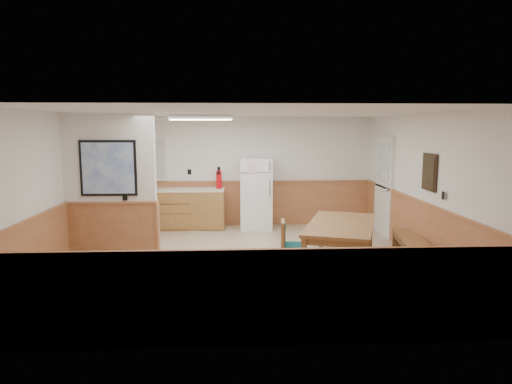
{
  "coord_description": "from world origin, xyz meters",
  "views": [
    {
      "loc": [
        -0.2,
        -7.48,
        2.27
      ],
      "look_at": [
        0.2,
        0.4,
        1.14
      ],
      "focal_mm": 32.0,
      "sensor_mm": 36.0,
      "label": 1
    }
  ],
  "objects": [
    {
      "name": "wainscot_left",
      "position": [
        -2.98,
        0.0,
        0.5
      ],
      "size": [
        0.04,
        6.0,
        1.0
      ],
      "primitive_type": "cube",
      "color": "#BA754A",
      "rests_on": "ground"
    },
    {
      "name": "wall_painting",
      "position": [
        2.97,
        -0.3,
        1.55
      ],
      "size": [
        0.04,
        0.5,
        0.6
      ],
      "color": "black",
      "rests_on": "right_wall"
    },
    {
      "name": "partition_wall",
      "position": [
        -2.25,
        0.19,
        1.23
      ],
      "size": [
        1.5,
        0.2,
        2.5
      ],
      "color": "white",
      "rests_on": "ground"
    },
    {
      "name": "fluorescent_fixture",
      "position": [
        -0.8,
        1.3,
        2.45
      ],
      "size": [
        1.2,
        0.3,
        0.09
      ],
      "color": "white",
      "rests_on": "ceiling"
    },
    {
      "name": "ceiling",
      "position": [
        0.0,
        0.0,
        2.5
      ],
      "size": [
        6.0,
        6.0,
        0.02
      ],
      "primitive_type": "cube",
      "color": "white",
      "rests_on": "back_wall"
    },
    {
      "name": "ground",
      "position": [
        0.0,
        0.0,
        0.0
      ],
      "size": [
        6.0,
        6.0,
        0.0
      ],
      "primitive_type": "plane",
      "color": "tan",
      "rests_on": "ground"
    },
    {
      "name": "dining_bench",
      "position": [
        2.73,
        -0.38,
        0.35
      ],
      "size": [
        0.67,
        1.8,
        0.45
      ],
      "rotation": [
        0.0,
        0.0,
        -0.17
      ],
      "color": "#A1663B",
      "rests_on": "ground"
    },
    {
      "name": "exterior_door",
      "position": [
        2.96,
        1.9,
        1.05
      ],
      "size": [
        0.07,
        1.02,
        2.15
      ],
      "color": "white",
      "rests_on": "ground"
    },
    {
      "name": "wainscot_right",
      "position": [
        2.98,
        0.0,
        0.5
      ],
      "size": [
        0.04,
        6.0,
        1.0
      ],
      "primitive_type": "cube",
      "color": "#BA754A",
      "rests_on": "ground"
    },
    {
      "name": "soap_bottle",
      "position": [
        -2.06,
        2.67,
        1.02
      ],
      "size": [
        0.1,
        0.1,
        0.25
      ],
      "primitive_type": "cylinder",
      "rotation": [
        0.0,
        0.0,
        -0.27
      ],
      "color": "#198E2A",
      "rests_on": "kitchen_counter"
    },
    {
      "name": "dining_chair",
      "position": [
        0.65,
        -0.68,
        0.5
      ],
      "size": [
        0.59,
        0.44,
        0.85
      ],
      "rotation": [
        0.0,
        0.0,
        -0.1
      ],
      "color": "#A1663B",
      "rests_on": "ground"
    },
    {
      "name": "kitchen_counter",
      "position": [
        -1.21,
        2.68,
        0.46
      ],
      "size": [
        2.2,
        0.61,
        1.0
      ],
      "color": "#A6703B",
      "rests_on": "ground"
    },
    {
      "name": "kitchen_window",
      "position": [
        -2.1,
        2.98,
        1.55
      ],
      "size": [
        0.8,
        0.04,
        1.0
      ],
      "color": "white",
      "rests_on": "back_wall"
    },
    {
      "name": "refrigerator",
      "position": [
        0.31,
        2.63,
        0.79
      ],
      "size": [
        0.72,
        0.73,
        1.59
      ],
      "rotation": [
        0.0,
        0.0,
        -0.02
      ],
      "color": "white",
      "rests_on": "ground"
    },
    {
      "name": "left_wall",
      "position": [
        -3.0,
        0.0,
        1.25
      ],
      "size": [
        0.02,
        6.0,
        2.5
      ],
      "primitive_type": "cube",
      "color": "white",
      "rests_on": "ground"
    },
    {
      "name": "dining_table",
      "position": [
        1.52,
        -0.43,
        0.66
      ],
      "size": [
        1.57,
        2.19,
        0.75
      ],
      "rotation": [
        0.0,
        0.0,
        -0.33
      ],
      "color": "#A1663B",
      "rests_on": "ground"
    },
    {
      "name": "wainscot_back",
      "position": [
        0.0,
        2.98,
        0.5
      ],
      "size": [
        6.0,
        0.04,
        1.0
      ],
      "primitive_type": "cube",
      "color": "#BA754A",
      "rests_on": "ground"
    },
    {
      "name": "right_wall",
      "position": [
        3.0,
        0.0,
        1.25
      ],
      "size": [
        0.02,
        6.0,
        2.5
      ],
      "primitive_type": "cube",
      "color": "white",
      "rests_on": "ground"
    },
    {
      "name": "fire_extinguisher",
      "position": [
        -0.52,
        2.71,
        1.12
      ],
      "size": [
        0.13,
        0.13,
        0.49
      ],
      "rotation": [
        0.0,
        0.0,
        0.08
      ],
      "color": "red",
      "rests_on": "kitchen_counter"
    },
    {
      "name": "back_wall",
      "position": [
        0.0,
        3.0,
        1.25
      ],
      "size": [
        6.0,
        0.02,
        2.5
      ],
      "primitive_type": "cube",
      "color": "white",
      "rests_on": "ground"
    }
  ]
}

